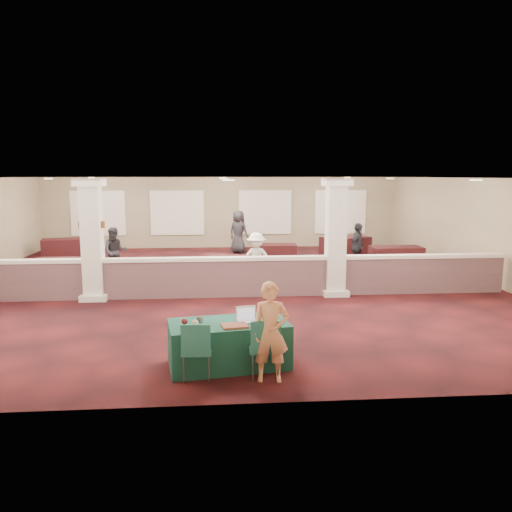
{
  "coord_description": "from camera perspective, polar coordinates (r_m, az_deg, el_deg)",
  "views": [
    {
      "loc": [
        -0.25,
        -14.79,
        3.28
      ],
      "look_at": [
        0.78,
        -2.0,
        1.2
      ],
      "focal_mm": 35.0,
      "sensor_mm": 36.0,
      "label": 1
    }
  ],
  "objects": [
    {
      "name": "far_table_front_center",
      "position": [
        15.53,
        -2.62,
        -1.51
      ],
      "size": [
        2.16,
        1.59,
        0.79
      ],
      "primitive_type": "cube",
      "rotation": [
        0.0,
        0.0,
        -0.36
      ],
      "color": "black",
      "rests_on": "ground"
    },
    {
      "name": "far_table_front_left",
      "position": [
        16.0,
        -20.73,
        -1.75
      ],
      "size": [
        2.0,
        1.03,
        0.81
      ],
      "primitive_type": "cube",
      "rotation": [
        0.0,
        0.0,
        -0.02
      ],
      "color": "black",
      "rests_on": "ground"
    },
    {
      "name": "column_right",
      "position": [
        13.78,
        9.09,
        2.25
      ],
      "size": [
        0.72,
        0.72,
        3.2
      ],
      "color": "white",
      "rests_on": "ground"
    },
    {
      "name": "knitting",
      "position": [
        8.42,
        -2.47,
        -7.96
      ],
      "size": [
        0.47,
        0.38,
        0.03
      ],
      "primitive_type": "cube",
      "rotation": [
        0.0,
        0.0,
        0.16
      ],
      "color": "#B0391C",
      "rests_on": "near_table"
    },
    {
      "name": "scissors",
      "position": [
        8.53,
        1.84,
        -7.79
      ],
      "size": [
        0.13,
        0.05,
        0.01
      ],
      "primitive_type": "cube",
      "rotation": [
        0.0,
        0.0,
        0.16
      ],
      "color": "red",
      "rests_on": "near_table"
    },
    {
      "name": "screen_glow",
      "position": [
        8.75,
        -1.16,
        -6.57
      ],
      "size": [
        0.32,
        0.05,
        0.2
      ],
      "primitive_type": "cube",
      "rotation": [
        0.0,
        0.0,
        0.16
      ],
      "color": "silver",
      "rests_on": "near_table"
    },
    {
      "name": "attendee_c",
      "position": [
        17.47,
        11.5,
        0.98
      ],
      "size": [
        0.97,
        1.06,
        1.67
      ],
      "primitive_type": "imported",
      "rotation": [
        0.0,
        0.0,
        0.92
      ],
      "color": "black",
      "rests_on": "ground"
    },
    {
      "name": "near_table",
      "position": [
        8.78,
        -3.14,
        -10.01
      ],
      "size": [
        2.16,
        1.32,
        0.78
      ],
      "primitive_type": "cube",
      "rotation": [
        0.0,
        0.0,
        0.16
      ],
      "color": "#0F372A",
      "rests_on": "ground"
    },
    {
      "name": "far_table_back_center",
      "position": [
        19.21,
        2.19,
        0.37
      ],
      "size": [
        1.67,
        0.9,
        0.66
      ],
      "primitive_type": "cube",
      "rotation": [
        0.0,
        0.0,
        -0.06
      ],
      "color": "black",
      "rests_on": "ground"
    },
    {
      "name": "far_table_back_right",
      "position": [
        20.77,
        10.17,
        1.09
      ],
      "size": [
        2.17,
        1.59,
        0.79
      ],
      "primitive_type": "cube",
      "rotation": [
        0.0,
        0.0,
        0.36
      ],
      "color": "black",
      "rests_on": "ground"
    },
    {
      "name": "partition_wall",
      "position": [
        13.57,
        -3.45,
        -2.33
      ],
      "size": [
        15.6,
        0.28,
        1.1
      ],
      "color": "brown",
      "rests_on": "ground"
    },
    {
      "name": "yarn_grey",
      "position": [
        8.7,
        -6.46,
        -7.17
      ],
      "size": [
        0.11,
        0.11,
        0.11
      ],
      "primitive_type": "sphere",
      "color": "#49494E",
      "rests_on": "near_table"
    },
    {
      "name": "ceiling",
      "position": [
        14.79,
        -3.67,
        8.89
      ],
      "size": [
        16.0,
        16.0,
        0.02
      ],
      "primitive_type": "cube",
      "color": "white",
      "rests_on": "wall_back"
    },
    {
      "name": "far_table_front_right",
      "position": [
        18.72,
        15.7,
        -0.08
      ],
      "size": [
        1.82,
        0.92,
        0.74
      ],
      "primitive_type": "cube",
      "rotation": [
        0.0,
        0.0,
        -0.0
      ],
      "color": "black",
      "rests_on": "ground"
    },
    {
      "name": "far_table_back_left",
      "position": [
        22.02,
        -21.04,
        0.95
      ],
      "size": [
        1.87,
        1.19,
        0.7
      ],
      "primitive_type": "cube",
      "rotation": [
        0.0,
        0.0,
        0.2
      ],
      "color": "black",
      "rests_on": "ground"
    },
    {
      "name": "yarn_cream",
      "position": [
        8.46,
        -6.98,
        -7.63
      ],
      "size": [
        0.12,
        0.12,
        0.12
      ],
      "primitive_type": "sphere",
      "color": "beige",
      "rests_on": "near_table"
    },
    {
      "name": "attendee_d",
      "position": [
        21.15,
        -2.01,
        2.77
      ],
      "size": [
        1.01,
        0.91,
        1.81
      ],
      "primitive_type": "imported",
      "rotation": [
        0.0,
        0.0,
        2.52
      ],
      "color": "black",
      "rests_on": "ground"
    },
    {
      "name": "attendee_b",
      "position": [
        15.05,
        0.05,
        -0.32
      ],
      "size": [
        1.08,
        0.66,
        1.58
      ],
      "primitive_type": "imported",
      "rotation": [
        0.0,
        0.0,
        -0.2
      ],
      "color": "silver",
      "rests_on": "ground"
    },
    {
      "name": "conf_chair_main",
      "position": [
        8.19,
        1.0,
        -9.96
      ],
      "size": [
        0.51,
        0.52,
        1.0
      ],
      "rotation": [
        0.0,
        0.0,
        0.02
      ],
      "color": "#1B4D4F",
      "rests_on": "ground"
    },
    {
      "name": "yarn_red",
      "position": [
        8.6,
        -8.17,
        -7.41
      ],
      "size": [
        0.11,
        0.11,
        0.11
      ],
      "primitive_type": "sphere",
      "color": "#5E1612",
      "rests_on": "near_table"
    },
    {
      "name": "laptop_screen",
      "position": [
        8.75,
        -1.18,
        -6.46
      ],
      "size": [
        0.35,
        0.07,
        0.23
      ],
      "primitive_type": "cube",
      "rotation": [
        0.0,
        0.0,
        0.16
      ],
      "color": "silver",
      "rests_on": "near_table"
    },
    {
      "name": "ground",
      "position": [
        15.15,
        -3.54,
        -3.3
      ],
      "size": [
        16.0,
        16.0,
        0.0
      ],
      "primitive_type": "plane",
      "color": "#471114",
      "rests_on": "ground"
    },
    {
      "name": "wall_right",
      "position": [
        17.02,
        24.46,
        2.72
      ],
      "size": [
        0.04,
        16.0,
        3.2
      ],
      "primitive_type": "cube",
      "color": "#86775C",
      "rests_on": "ground"
    },
    {
      "name": "conf_chair_side",
      "position": [
        8.17,
        -6.81,
        -10.2
      ],
      "size": [
        0.51,
        0.51,
        0.97
      ],
      "rotation": [
        0.0,
        0.0,
        -0.05
      ],
      "color": "#1B4D4F",
      "rests_on": "ground"
    },
    {
      "name": "sconce_right",
      "position": [
        13.68,
        -17.14,
        3.44
      ],
      "size": [
        0.12,
        0.12,
        0.18
      ],
      "color": "brown",
      "rests_on": "column_left"
    },
    {
      "name": "wall_back",
      "position": [
        22.85,
        -3.97,
        4.98
      ],
      "size": [
        16.0,
        0.04,
        3.2
      ],
      "primitive_type": "cube",
      "color": "#86775C",
      "rests_on": "ground"
    },
    {
      "name": "laptop_base",
      "position": [
        8.67,
        -1.0,
        -7.48
      ],
      "size": [
        0.39,
        0.3,
        0.02
      ],
      "primitive_type": "cube",
      "rotation": [
        0.0,
        0.0,
        0.16
      ],
      "color": "silver",
      "rests_on": "near_table"
    },
    {
      "name": "wall_front",
      "position": [
        7.0,
        -2.43,
        -4.68
      ],
      "size": [
        16.0,
        0.04,
        3.2
      ],
      "primitive_type": "cube",
      "color": "#86775C",
      "rests_on": "ground"
    },
    {
      "name": "attendee_a",
      "position": [
        16.98,
        -15.81,
        0.47
      ],
      "size": [
        0.83,
        0.54,
        1.6
      ],
      "primitive_type": "imported",
      "rotation": [
        0.0,
        0.0,
        0.15
      ],
      "color": "black",
      "rests_on": "ground"
    },
    {
      "name": "sconce_left",
      "position": [
        13.81,
        -19.42,
        3.37
      ],
      "size": [
        0.12,
        0.12,
        0.18
      ],
      "color": "brown",
      "rests_on": "column_left"
    },
    {
      "name": "woman",
      "position": [
        8.03,
        1.67,
        -8.7
      ],
      "size": [
        0.61,
        0.44,
        1.62
      ],
      "primitive_type": "imported",
      "rotation": [
        0.0,
        0.0,
        -0.08
      ],
      "color": "tan",
      "rests_on": "ground"
    },
    {
      "name": "column_left",
      "position": [
        13.78,
        -18.21,
        1.91
      ],
      "size": [
        0.72,
        0.72,
        3.2
      ],
      "color": "white",
      "rests_on": "ground"
    }
  ]
}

